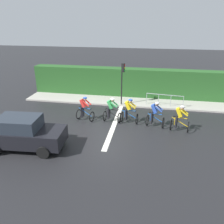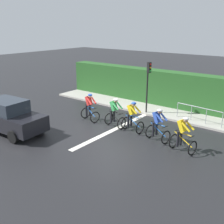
# 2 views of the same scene
# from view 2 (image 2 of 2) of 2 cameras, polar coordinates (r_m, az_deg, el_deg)

# --- Properties ---
(ground_plane) EXTENTS (80.00, 80.00, 0.00)m
(ground_plane) POSITION_cam_2_polar(r_m,az_deg,el_deg) (15.27, -0.58, -3.14)
(ground_plane) COLOR black
(sidewalk_kerb) EXTENTS (2.80, 19.25, 0.12)m
(sidewalk_kerb) POSITION_cam_2_polar(r_m,az_deg,el_deg) (17.88, 13.41, -0.24)
(sidewalk_kerb) COLOR #ADA89E
(sidewalk_kerb) RESTS_ON ground
(stone_wall_low) EXTENTS (0.44, 19.25, 0.56)m
(stone_wall_low) POSITION_cam_2_polar(r_m,az_deg,el_deg) (18.61, 14.63, 1.10)
(stone_wall_low) COLOR gray
(stone_wall_low) RESTS_ON ground
(hedge_wall) EXTENTS (1.10, 19.25, 2.48)m
(hedge_wall) POSITION_cam_2_polar(r_m,az_deg,el_deg) (18.63, 15.23, 4.13)
(hedge_wall) COLOR #265623
(hedge_wall) RESTS_ON ground
(road_marking_stop_line) EXTENTS (7.00, 0.30, 0.01)m
(road_marking_stop_line) POSITION_cam_2_polar(r_m,az_deg,el_deg) (14.99, 0.85, -3.53)
(road_marking_stop_line) COLOR silver
(road_marking_stop_line) RESTS_ON ground
(cyclist_lead) EXTENTS (0.87, 1.19, 1.66)m
(cyclist_lead) POSITION_cam_2_polar(r_m,az_deg,el_deg) (12.55, 14.73, -4.68)
(cyclist_lead) COLOR black
(cyclist_lead) RESTS_ON ground
(cyclist_second) EXTENTS (0.89, 1.20, 1.66)m
(cyclist_second) POSITION_cam_2_polar(r_m,az_deg,el_deg) (13.43, 9.61, -2.80)
(cyclist_second) COLOR black
(cyclist_second) RESTS_ON ground
(cyclist_mid) EXTENTS (0.80, 1.15, 1.66)m
(cyclist_mid) POSITION_cam_2_polar(r_m,az_deg,el_deg) (14.45, 4.27, -1.08)
(cyclist_mid) COLOR black
(cyclist_mid) RESTS_ON ground
(cyclist_fourth) EXTENTS (0.83, 1.17, 1.66)m
(cyclist_fourth) POSITION_cam_2_polar(r_m,az_deg,el_deg) (15.06, 0.55, -0.23)
(cyclist_fourth) COLOR black
(cyclist_fourth) RESTS_ON ground
(cyclist_trailing) EXTENTS (0.92, 1.21, 1.66)m
(cyclist_trailing) POSITION_cam_2_polar(r_m,az_deg,el_deg) (16.11, -4.76, 0.94)
(cyclist_trailing) COLOR black
(cyclist_trailing) RESTS_ON ground
(car_black) EXTENTS (2.10, 4.21, 1.76)m
(car_black) POSITION_cam_2_polar(r_m,az_deg,el_deg) (15.27, -20.87, -0.89)
(car_black) COLOR black
(car_black) RESTS_ON ground
(traffic_light_near_crossing) EXTENTS (0.25, 0.31, 3.34)m
(traffic_light_near_crossing) POSITION_cam_2_polar(r_m,az_deg,el_deg) (16.96, 7.64, 6.68)
(traffic_light_near_crossing) COLOR black
(traffic_light_near_crossing) RESTS_ON ground
(pedestrian_railing_kerbside) EXTENTS (0.36, 2.80, 1.03)m
(pedestrian_railing_kerbside) POSITION_cam_2_polar(r_m,az_deg,el_deg) (16.25, 17.88, 0.12)
(pedestrian_railing_kerbside) COLOR #999EA3
(pedestrian_railing_kerbside) RESTS_ON ground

